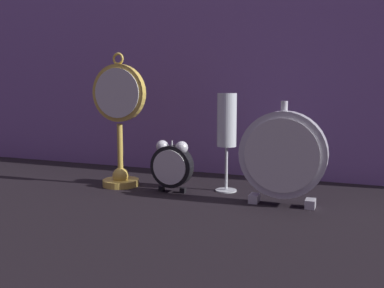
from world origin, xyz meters
TOP-DOWN VIEW (x-y plane):
  - ground_plane at (0.00, 0.00)m, footprint 4.00×4.00m
  - fabric_backdrop_drape at (0.00, 0.33)m, footprint 1.72×0.01m
  - pocket_watch_on_stand at (-0.19, 0.08)m, footprint 0.14×0.09m
  - alarm_clock_twin_bell at (-0.05, 0.07)m, footprint 0.10×0.03m
  - mantel_clock_silver at (0.21, 0.05)m, footprint 0.18×0.04m
  - champagne_flute at (0.07, 0.13)m, footprint 0.05×0.05m

SIDE VIEW (x-z plane):
  - ground_plane at x=0.00m, z-range 0.00..0.00m
  - alarm_clock_twin_bell at x=-0.05m, z-range 0.01..0.13m
  - mantel_clock_silver at x=0.21m, z-range 0.00..0.22m
  - champagne_flute at x=0.07m, z-range 0.04..0.27m
  - pocket_watch_on_stand at x=-0.19m, z-range -0.01..0.32m
  - fabric_backdrop_drape at x=0.00m, z-range 0.00..0.61m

